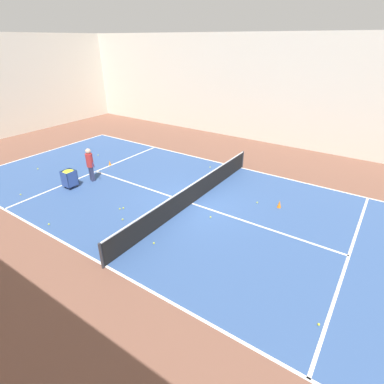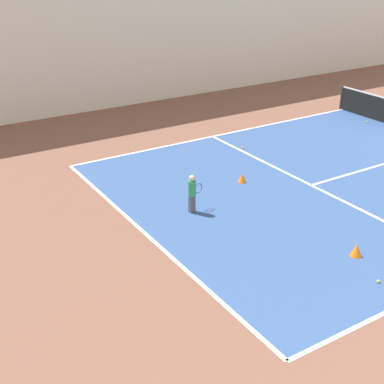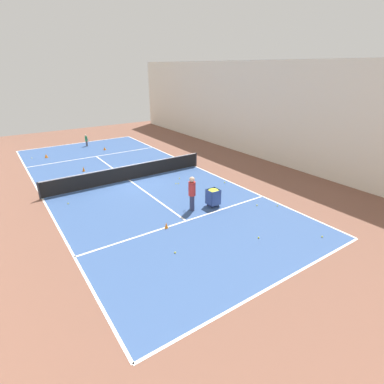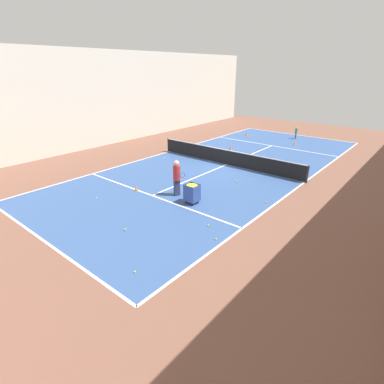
{
  "view_description": "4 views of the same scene",
  "coord_description": "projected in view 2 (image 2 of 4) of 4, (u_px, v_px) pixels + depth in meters",
  "views": [
    {
      "loc": [
        -10.1,
        -6.86,
        6.89
      ],
      "look_at": [
        0.0,
        0.0,
        0.61
      ],
      "focal_mm": 28.0,
      "sensor_mm": 36.0,
      "label": 1
    },
    {
      "loc": [
        10.36,
        -17.41,
        6.49
      ],
      "look_at": [
        -0.42,
        -10.67,
        0.59
      ],
      "focal_mm": 50.0,
      "sensor_mm": 36.0,
      "label": 2
    },
    {
      "loc": [
        6.95,
        17.41,
        6.89
      ],
      "look_at": [
        -0.93,
        5.9,
        1.0
      ],
      "focal_mm": 28.0,
      "sensor_mm": 36.0,
      "label": 3
    },
    {
      "loc": [
        -10.36,
        16.13,
        5.96
      ],
      "look_at": [
        -2.11,
        6.15,
        0.56
      ],
      "focal_mm": 28.0,
      "sensor_mm": 36.0,
      "label": 4
    }
  ],
  "objects": [
    {
      "name": "line_service_near",
      "position": [
        311.0,
        185.0,
        15.82
      ],
      "size": [
        10.46,
        0.1,
        0.0
      ],
      "primitive_type": "cube",
      "color": "white",
      "rests_on": "ground"
    },
    {
      "name": "player_near_baseline",
      "position": [
        192.0,
        191.0,
        14.02
      ],
      "size": [
        0.28,
        0.54,
        1.06
      ],
      "rotation": [
        0.0,
        0.0,
        1.79
      ],
      "color": "#4C4C56",
      "rests_on": "ground"
    },
    {
      "name": "training_cone_1",
      "position": [
        242.0,
        178.0,
        15.99
      ],
      "size": [
        0.25,
        0.25,
        0.27
      ],
      "primitive_type": "cone",
      "color": "orange",
      "rests_on": "ground"
    },
    {
      "name": "line_baseline_near",
      "position": [
        146.0,
        234.0,
        13.17
      ],
      "size": [
        10.46,
        0.1,
        0.0
      ],
      "primitive_type": "cube",
      "color": "white",
      "rests_on": "ground"
    },
    {
      "name": "tennis_ball_9",
      "position": [
        378.0,
        281.0,
        11.26
      ],
      "size": [
        0.07,
        0.07,
        0.07
      ],
      "primitive_type": "sphere",
      "color": "yellow",
      "rests_on": "ground"
    },
    {
      "name": "line_sideline_left",
      "position": [
        342.0,
        109.0,
        23.09
      ],
      "size": [
        0.1,
        24.55,
        0.0
      ],
      "primitive_type": "cube",
      "color": "white",
      "rests_on": "ground"
    },
    {
      "name": "training_cone_2",
      "position": [
        356.0,
        250.0,
        12.18
      ],
      "size": [
        0.27,
        0.27,
        0.31
      ],
      "primitive_type": "cone",
      "color": "orange",
      "rests_on": "ground"
    },
    {
      "name": "tennis_ball_10",
      "position": [
        243.0,
        148.0,
        18.67
      ],
      "size": [
        0.07,
        0.07,
        0.07
      ],
      "primitive_type": "sphere",
      "color": "yellow",
      "rests_on": "ground"
    },
    {
      "name": "tennis_ball_13",
      "position": [
        367.0,
        122.0,
        21.38
      ],
      "size": [
        0.07,
        0.07,
        0.07
      ],
      "primitive_type": "sphere",
      "color": "yellow",
      "rests_on": "ground"
    },
    {
      "name": "hall_enclosure_left",
      "position": [
        264.0,
        9.0,
        25.87
      ],
      "size": [
        0.15,
        35.91,
        7.29
      ],
      "color": "silver",
      "rests_on": "ground"
    }
  ]
}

